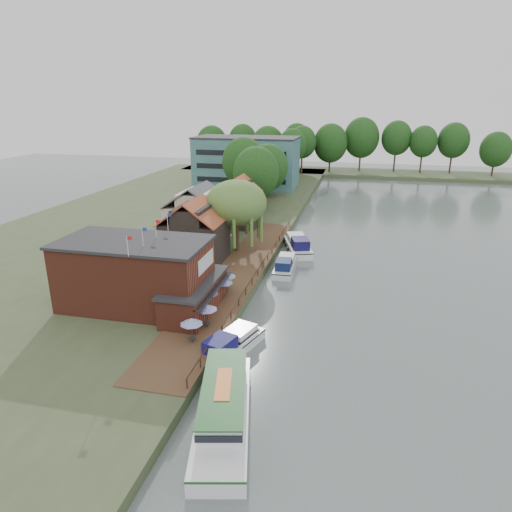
% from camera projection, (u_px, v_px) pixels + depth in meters
% --- Properties ---
extents(ground, '(260.00, 260.00, 0.00)m').
position_uv_depth(ground, '(286.00, 325.00, 46.81)').
color(ground, '#4D5959').
rests_on(ground, ground).
extents(land_bank, '(50.00, 140.00, 1.00)m').
position_uv_depth(land_bank, '(159.00, 220.00, 85.34)').
color(land_bank, '#384728').
rests_on(land_bank, ground).
extents(quay_deck, '(6.00, 50.00, 0.10)m').
position_uv_depth(quay_deck, '(237.00, 274.00, 57.40)').
color(quay_deck, '#47301E').
rests_on(quay_deck, land_bank).
extents(quay_rail, '(0.20, 49.00, 1.00)m').
position_uv_depth(quay_rail, '(259.00, 272.00, 57.13)').
color(quay_rail, black).
rests_on(quay_rail, land_bank).
extents(pub, '(20.00, 11.00, 7.30)m').
position_uv_depth(pub, '(153.00, 275.00, 47.40)').
color(pub, maroon).
rests_on(pub, land_bank).
extents(hotel_block, '(25.40, 12.40, 12.30)m').
position_uv_depth(hotel_block, '(247.00, 162.00, 113.66)').
color(hotel_block, '#38666B').
rests_on(hotel_block, land_bank).
extents(cottage_a, '(8.60, 7.60, 8.50)m').
position_uv_depth(cottage_a, '(194.00, 230.00, 61.22)').
color(cottage_a, black).
rests_on(cottage_a, land_bank).
extents(cottage_b, '(9.60, 8.60, 8.50)m').
position_uv_depth(cottage_b, '(199.00, 212.00, 71.07)').
color(cottage_b, beige).
rests_on(cottage_b, land_bank).
extents(cottage_c, '(7.60, 7.60, 8.50)m').
position_uv_depth(cottage_c, '(239.00, 202.00, 78.50)').
color(cottage_c, black).
rests_on(cottage_c, land_bank).
extents(willow, '(8.60, 8.60, 10.43)m').
position_uv_depth(willow, '(236.00, 217.00, 64.54)').
color(willow, '#476B2D').
rests_on(willow, land_bank).
extents(umbrella_0, '(2.09, 2.09, 2.38)m').
position_uv_depth(umbrella_0, '(192.00, 330.00, 40.97)').
color(umbrella_0, navy).
rests_on(umbrella_0, quay_deck).
extents(umbrella_1, '(2.13, 2.13, 2.38)m').
position_uv_depth(umbrella_1, '(207.00, 316.00, 43.75)').
color(umbrella_1, '#1F1C9B').
rests_on(umbrella_1, quay_deck).
extents(umbrella_2, '(2.12, 2.12, 2.38)m').
position_uv_depth(umbrella_2, '(209.00, 299.00, 47.28)').
color(umbrella_2, navy).
rests_on(umbrella_2, quay_deck).
extents(umbrella_3, '(2.27, 2.27, 2.38)m').
position_uv_depth(umbrella_3, '(223.00, 288.00, 50.03)').
color(umbrella_3, '#1D1A93').
rests_on(umbrella_3, quay_deck).
extents(umbrella_4, '(2.31, 2.31, 2.38)m').
position_uv_depth(umbrella_4, '(226.00, 282.00, 51.85)').
color(umbrella_4, '#1A4192').
rests_on(umbrella_4, quay_deck).
extents(cruiser_0, '(5.71, 9.72, 2.22)m').
position_uv_depth(cruiser_0, '(231.00, 342.00, 41.40)').
color(cruiser_0, white).
rests_on(cruiser_0, ground).
extents(cruiser_1, '(3.27, 9.09, 2.14)m').
position_uv_depth(cruiser_1, '(285.00, 263.00, 61.17)').
color(cruiser_1, silver).
rests_on(cruiser_1, ground).
extents(cruiser_2, '(6.48, 11.04, 2.57)m').
position_uv_depth(cruiser_2, '(298.00, 243.00, 69.13)').
color(cruiser_2, white).
rests_on(cruiser_2, ground).
extents(tour_boat, '(6.69, 13.85, 2.91)m').
position_uv_depth(tour_boat, '(223.00, 406.00, 32.15)').
color(tour_boat, silver).
rests_on(tour_boat, ground).
extents(swan, '(0.44, 0.44, 0.44)m').
position_uv_depth(swan, '(244.00, 375.00, 37.97)').
color(swan, white).
rests_on(swan, ground).
extents(bank_tree_0, '(8.82, 8.82, 12.65)m').
position_uv_depth(bank_tree_0, '(256.00, 180.00, 87.56)').
color(bank_tree_0, '#143811').
rests_on(bank_tree_0, land_bank).
extents(bank_tree_1, '(8.83, 8.83, 13.78)m').
position_uv_depth(bank_tree_1, '(244.00, 171.00, 94.55)').
color(bank_tree_1, '#143811').
rests_on(bank_tree_1, land_bank).
extents(bank_tree_2, '(8.92, 8.92, 11.85)m').
position_uv_depth(bank_tree_2, '(268.00, 171.00, 100.84)').
color(bank_tree_2, '#143811').
rests_on(bank_tree_2, land_bank).
extents(bank_tree_3, '(7.50, 7.50, 11.72)m').
position_uv_depth(bank_tree_3, '(275.00, 159.00, 121.74)').
color(bank_tree_3, '#143811').
rests_on(bank_tree_3, land_bank).
extents(bank_tree_4, '(7.94, 7.94, 13.49)m').
position_uv_depth(bank_tree_4, '(292.00, 153.00, 126.25)').
color(bank_tree_4, '#143811').
rests_on(bank_tree_4, land_bank).
extents(bank_tree_5, '(8.11, 8.11, 13.81)m').
position_uv_depth(bank_tree_5, '(302.00, 150.00, 132.84)').
color(bank_tree_5, '#143811').
rests_on(bank_tree_5, land_bank).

